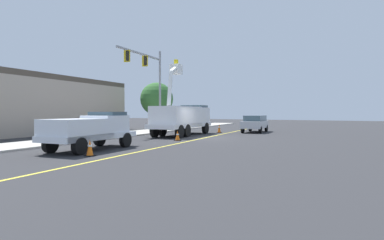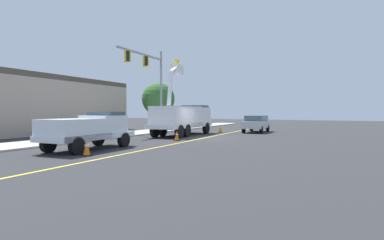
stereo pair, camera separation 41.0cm
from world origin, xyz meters
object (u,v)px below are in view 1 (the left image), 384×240
(traffic_cone_mid_rear, at_px, (219,128))
(service_pickup_truck, at_px, (90,129))
(utility_bucket_truck, at_px, (182,117))
(traffic_cone_leading, at_px, (90,148))
(traffic_signal_mast, at_px, (150,75))
(traffic_cone_mid_front, at_px, (178,136))
(passing_minivan, at_px, (255,123))

(traffic_cone_mid_rear, bearing_deg, service_pickup_truck, -179.59)
(utility_bucket_truck, height_order, traffic_cone_leading, utility_bucket_truck)
(utility_bucket_truck, height_order, service_pickup_truck, utility_bucket_truck)
(utility_bucket_truck, distance_m, traffic_signal_mast, 5.68)
(traffic_cone_mid_front, relative_size, traffic_cone_mid_rear, 0.83)
(utility_bucket_truck, distance_m, traffic_cone_leading, 13.82)
(passing_minivan, height_order, traffic_cone_mid_front, passing_minivan)
(utility_bucket_truck, xyz_separation_m, traffic_cone_mid_rear, (4.51, -1.43, -1.18))
(utility_bucket_truck, height_order, traffic_cone_mid_rear, utility_bucket_truck)
(service_pickup_truck, height_order, traffic_cone_leading, service_pickup_truck)
(service_pickup_truck, relative_size, passing_minivan, 1.16)
(utility_bucket_truck, bearing_deg, traffic_cone_leading, -165.80)
(utility_bucket_truck, xyz_separation_m, traffic_cone_mid_front, (-4.71, -2.58, -1.26))
(traffic_cone_mid_front, height_order, traffic_cone_mid_rear, traffic_cone_mid_rear)
(service_pickup_truck, height_order, traffic_cone_mid_rear, service_pickup_truck)
(traffic_cone_mid_front, bearing_deg, service_pickup_truck, 171.55)
(traffic_cone_mid_rear, bearing_deg, traffic_cone_mid_front, -172.85)
(utility_bucket_truck, bearing_deg, service_pickup_truck, -172.48)
(service_pickup_truck, height_order, traffic_signal_mast, traffic_signal_mast)
(utility_bucket_truck, bearing_deg, traffic_cone_mid_rear, -17.57)
(service_pickup_truck, distance_m, traffic_cone_leading, 2.57)
(service_pickup_truck, xyz_separation_m, traffic_cone_mid_front, (6.99, -1.04, -0.76))
(traffic_cone_mid_front, bearing_deg, traffic_signal_mast, 52.04)
(passing_minivan, height_order, traffic_cone_mid_rear, passing_minivan)
(traffic_cone_mid_front, xyz_separation_m, traffic_signal_mast, (5.13, 6.58, 5.27))
(traffic_cone_leading, distance_m, traffic_cone_mid_front, 8.67)
(traffic_cone_mid_rear, bearing_deg, passing_minivan, -44.83)
(traffic_cone_leading, height_order, traffic_cone_mid_rear, traffic_cone_mid_rear)
(service_pickup_truck, xyz_separation_m, traffic_signal_mast, (12.12, 5.54, 4.50))
(traffic_cone_leading, relative_size, traffic_cone_mid_front, 1.08)
(traffic_cone_leading, distance_m, traffic_cone_mid_rear, 17.96)
(passing_minivan, xyz_separation_m, traffic_cone_mid_rear, (-2.72, 2.70, -0.54))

